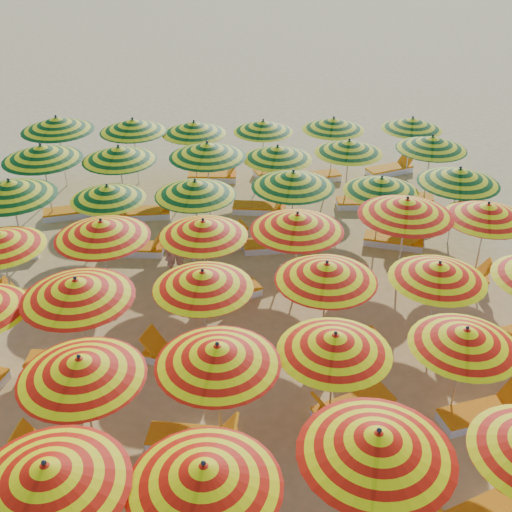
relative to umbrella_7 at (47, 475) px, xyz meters
name	(u,v)px	position (x,y,z in m)	size (l,w,h in m)	color
ground	(258,323)	(3.55, 6.13, -2.19)	(120.00, 120.00, 0.00)	#E5B765
umbrella_7	(47,475)	(0.00, 0.00, 0.00)	(3.05, 3.05, 2.49)	silver
umbrella_8	(204,475)	(2.19, -0.15, -0.06)	(2.39, 2.39, 2.42)	silver
umbrella_9	(377,443)	(4.74, 0.11, 0.05)	(3.00, 3.00, 2.54)	silver
umbrella_13	(81,368)	(0.12, 2.36, -0.08)	(2.91, 2.91, 2.39)	silver
umbrella_14	(217,355)	(2.49, 2.47, -0.07)	(2.56, 2.56, 2.41)	silver
umbrella_15	(335,343)	(4.65, 2.73, -0.18)	(2.59, 2.59, 2.29)	silver
umbrella_16	(466,338)	(7.13, 2.74, -0.23)	(2.28, 2.28, 2.22)	silver
umbrella_19	(77,289)	(-0.27, 4.73, -0.01)	(2.68, 2.68, 2.48)	silver
umbrella_20	(203,280)	(2.28, 5.05, -0.16)	(2.46, 2.46, 2.31)	silver
umbrella_21	(326,272)	(4.92, 5.03, -0.10)	(2.76, 2.76, 2.37)	silver
umbrella_22	(439,271)	(7.38, 4.97, -0.20)	(2.24, 2.24, 2.27)	silver
umbrella_25	(102,229)	(-0.07, 7.30, -0.05)	(2.65, 2.65, 2.43)	silver
umbrella_26	(203,228)	(2.34, 7.32, -0.15)	(2.39, 2.39, 2.31)	silver
umbrella_27	(297,222)	(4.61, 7.21, -0.04)	(2.71, 2.71, 2.44)	silver
umbrella_28	(407,207)	(7.41, 7.56, 0.05)	(2.43, 2.43, 2.55)	silver
umbrella_29	(487,211)	(9.52, 7.53, -0.14)	(2.73, 2.73, 2.33)	silver
umbrella_30	(10,189)	(-2.70, 9.60, 0.05)	(2.70, 2.70, 2.54)	silver
umbrella_31	(108,192)	(-0.22, 9.82, -0.27)	(2.41, 2.41, 2.18)	silver
umbrella_32	(195,188)	(2.17, 9.53, -0.11)	(2.70, 2.70, 2.36)	silver
umbrella_33	(293,179)	(4.86, 9.68, -0.03)	(2.33, 2.33, 2.46)	silver
umbrella_34	(381,184)	(7.32, 9.54, -0.23)	(2.18, 2.18, 2.23)	silver
umbrella_35	(459,176)	(9.51, 9.52, -0.05)	(2.93, 2.93, 2.43)	silver
umbrella_36	(41,153)	(-2.37, 12.13, 0.04)	(2.57, 2.57, 2.54)	silver
umbrella_37	(119,154)	(-0.10, 12.13, -0.08)	(2.84, 2.84, 2.40)	silver
umbrella_38	(207,150)	(2.57, 11.96, 0.01)	(3.09, 3.09, 2.50)	silver
umbrella_39	(278,153)	(4.71, 12.00, -0.17)	(2.69, 2.69, 2.29)	silver
umbrella_40	(349,147)	(7.01, 12.30, -0.18)	(2.59, 2.59, 2.28)	silver
umbrella_41	(432,143)	(9.64, 12.20, -0.10)	(2.91, 2.91, 2.37)	silver
umbrella_42	(57,124)	(-2.34, 14.62, 0.06)	(2.64, 2.64, 2.55)	silver
umbrella_43	(133,125)	(0.14, 14.61, -0.08)	(2.52, 2.52, 2.40)	silver
umbrella_44	(194,128)	(2.18, 14.41, -0.15)	(2.20, 2.20, 2.31)	silver
umbrella_45	(263,126)	(4.54, 14.66, -0.27)	(2.73, 2.73, 2.18)	silver
umbrella_46	(334,124)	(6.94, 14.46, -0.19)	(2.23, 2.23, 2.27)	silver
umbrella_47	(412,124)	(9.69, 14.38, -0.24)	(2.53, 2.53, 2.22)	silver
lounger_9	(62,454)	(-0.48, 2.26, -2.04)	(1.82, 0.93, 0.69)	white
lounger_10	(195,439)	(1.98, 2.39, -2.04)	(1.81, 0.91, 0.69)	white
lounger_11	(352,408)	(5.15, 2.94, -2.04)	(1.83, 1.16, 0.69)	white
lounger_12	(483,413)	(7.73, 2.55, -2.04)	(1.81, 0.92, 0.69)	white
lounger_15	(68,363)	(-0.78, 4.87, -2.04)	(1.80, 0.82, 0.69)	white
lounger_16	(180,357)	(1.68, 4.83, -2.04)	(1.82, 1.24, 0.69)	white
lounger_17	(345,345)	(5.42, 4.89, -2.04)	(1.83, 1.11, 0.69)	white
lounger_18	(500,340)	(9.04, 4.77, -2.04)	(1.82, 0.99, 0.69)	white
lounger_19	(36,299)	(-1.97, 7.44, -2.04)	(1.77, 0.72, 0.69)	white
lounger_20	(87,303)	(-0.67, 7.14, -2.04)	(1.82, 1.00, 0.69)	white
lounger_21	(226,295)	(2.84, 7.18, -2.04)	(1.82, 1.21, 0.69)	white
lounger_22	(457,276)	(9.02, 7.48, -2.04)	(1.83, 1.07, 0.69)	white
lounger_23	(5,254)	(-3.30, 9.80, -2.04)	(1.81, 0.89, 0.69)	white
lounger_24	(136,248)	(0.38, 9.76, -2.04)	(1.80, 0.81, 0.69)	white
lounger_25	(219,245)	(2.76, 9.75, -2.04)	(1.83, 1.14, 0.69)	white
lounger_26	(274,245)	(4.36, 9.60, -2.04)	(1.75, 0.64, 0.69)	white
lounger_27	(395,241)	(7.91, 9.50, -2.04)	(1.83, 1.15, 0.69)	white
lounger_28	(73,212)	(-1.77, 12.26, -2.04)	(1.80, 0.85, 0.69)	white
lounger_29	(144,213)	(0.50, 11.99, -2.04)	(1.74, 0.61, 0.69)	white
lounger_30	(261,208)	(4.21, 11.99, -2.04)	(1.81, 0.87, 0.69)	white
lounger_31	(364,203)	(7.60, 12.05, -2.04)	(1.78, 0.73, 0.69)	white
lounger_32	(405,198)	(9.04, 12.30, -2.04)	(1.82, 0.99, 0.69)	white
lounger_33	(214,176)	(2.78, 14.61, -2.04)	(1.79, 0.77, 0.69)	white
lounger_34	(279,171)	(5.14, 14.89, -2.04)	(1.83, 1.04, 0.69)	white
lounger_35	(315,177)	(6.34, 14.22, -2.04)	(1.81, 0.86, 0.69)	white
lounger_36	(390,169)	(9.18, 14.64, -2.04)	(1.83, 1.10, 0.69)	white
beachgoer_a	(175,250)	(1.55, 8.50, -1.40)	(0.57, 0.38, 1.57)	tan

